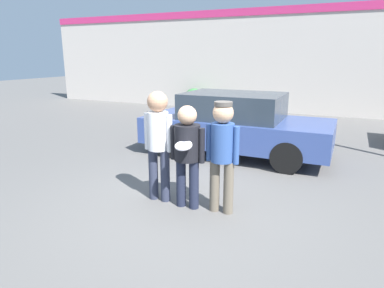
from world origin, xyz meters
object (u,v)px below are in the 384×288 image
(person_left, at_px, (158,137))
(person_right, at_px, (222,148))
(person_middle_with_frisbee, at_px, (187,148))
(parked_car_near, at_px, (235,124))
(shrub, at_px, (194,99))

(person_left, height_order, person_right, person_left)
(person_middle_with_frisbee, relative_size, parked_car_near, 0.37)
(person_right, xyz_separation_m, parked_car_near, (-0.77, 3.05, -0.27))
(shrub, bearing_deg, parked_car_near, -57.91)
(person_middle_with_frisbee, height_order, person_right, person_right)
(person_left, bearing_deg, person_middle_with_frisbee, -6.65)
(person_middle_with_frisbee, xyz_separation_m, person_right, (0.53, 0.06, 0.05))
(shrub, bearing_deg, person_middle_with_frisbee, -66.13)
(parked_car_near, bearing_deg, person_left, -95.54)
(person_right, bearing_deg, person_middle_with_frisbee, -173.38)
(person_right, bearing_deg, parked_car_near, 104.25)
(person_left, relative_size, person_right, 1.06)
(person_left, relative_size, person_middle_with_frisbee, 1.11)
(person_middle_with_frisbee, relative_size, person_right, 0.95)
(parked_car_near, xyz_separation_m, shrub, (-3.86, 6.16, -0.28))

